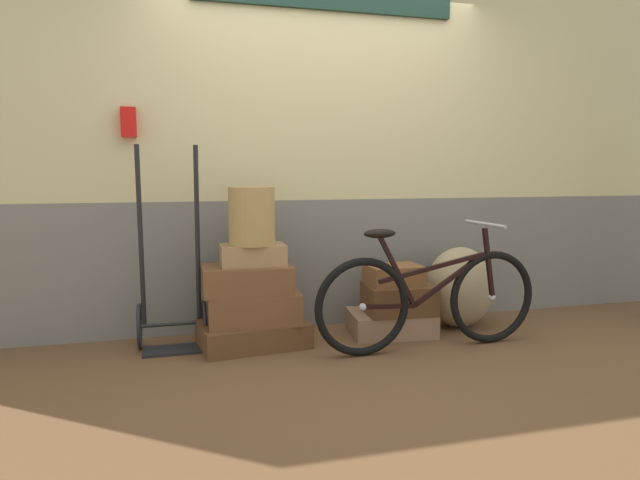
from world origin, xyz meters
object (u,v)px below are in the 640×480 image
suitcase_3 (253,255)px  suitcase_4 (391,323)px  suitcase_1 (254,307)px  burlap_sack (460,287)px  suitcase_5 (399,299)px  luggage_trolley (172,304)px  suitcase_0 (253,334)px  suitcase_6 (394,275)px  suitcase_2 (247,279)px  bicycle (429,299)px  wicker_basket (252,216)px

suitcase_3 → suitcase_4: (1.02, 0.01, -0.55)m
suitcase_1 → burlap_sack: burlap_sack is taller
suitcase_5 → luggage_trolley: size_ratio=0.36×
luggage_trolley → suitcase_0: bearing=-12.6°
suitcase_4 → burlap_sack: 0.62m
suitcase_0 → suitcase_6: (1.03, -0.01, 0.36)m
suitcase_5 → suitcase_2: bearing=-175.9°
suitcase_4 → luggage_trolley: luggage_trolley is taller
suitcase_6 → bicycle: 0.40m
suitcase_5 → wicker_basket: (-1.07, 0.02, 0.63)m
suitcase_0 → wicker_basket: 0.81m
suitcase_0 → burlap_sack: size_ratio=1.16×
suitcase_5 → wicker_basket: 1.24m
suitcase_0 → wicker_basket: bearing=-95.6°
suitcase_6 → suitcase_5: bearing=-9.9°
suitcase_3 → suitcase_5: (1.06, -0.03, -0.36)m
suitcase_1 → suitcase_6: suitcase_6 is taller
suitcase_3 → wicker_basket: bearing=-109.1°
wicker_basket → suitcase_5: bearing=-0.9°
burlap_sack → suitcase_3: bearing=-178.4°
suitcase_3 → burlap_sack: size_ratio=0.70×
suitcase_6 → luggage_trolley: bearing=174.5°
suitcase_1 → suitcase_4: (1.02, 0.02, -0.19)m
luggage_trolley → suitcase_2: bearing=-13.7°
suitcase_3 → wicker_basket: 0.27m
suitcase_3 → suitcase_6: 1.04m
wicker_basket → suitcase_3: bearing=69.2°
suitcase_0 → suitcase_6: size_ratio=1.87×
wicker_basket → luggage_trolley: (-0.54, 0.12, -0.59)m
suitcase_0 → suitcase_5: 1.08m
suitcase_0 → burlap_sack: (1.60, 0.06, 0.23)m
suitcase_3 → suitcase_5: size_ratio=0.88×
suitcase_0 → luggage_trolley: size_ratio=0.53×
suitcase_3 → suitcase_6: (1.02, -0.02, -0.19)m
suitcase_6 → suitcase_0: bearing=178.6°
suitcase_2 → suitcase_4: size_ratio=1.00×
suitcase_6 → burlap_sack: 0.60m
burlap_sack → bicycle: bicycle is taller
suitcase_3 → bicycle: bicycle is taller
bicycle → suitcase_3: bearing=160.6°
suitcase_6 → bicycle: (0.10, -0.37, -0.10)m
suitcase_6 → wicker_basket: (-1.03, 0.01, 0.45)m
suitcase_5 → luggage_trolley: luggage_trolley is taller
suitcase_2 → bicycle: bearing=-17.1°
suitcase_4 → wicker_basket: (-1.02, -0.02, 0.81)m
suitcase_5 → burlap_sack: burlap_sack is taller
suitcase_2 → suitcase_3: (0.04, 0.02, 0.16)m
suitcase_2 → bicycle: (1.17, -0.38, -0.12)m
suitcase_5 → suitcase_6: size_ratio=1.27×
suitcase_0 → suitcase_1: size_ratio=1.16×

